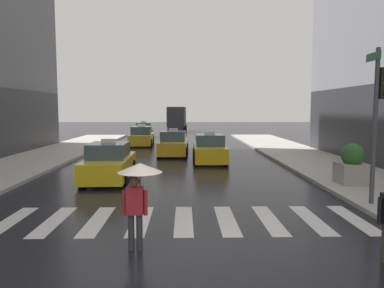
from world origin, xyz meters
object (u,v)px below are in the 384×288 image
at_px(taxi_lead, 109,163).
at_px(taxi_fifth, 144,131).
at_px(box_truck, 177,118).
at_px(taxi_third, 173,144).
at_px(planter_near_corner, 352,165).
at_px(pedestrian_with_umbrella, 138,183).
at_px(traffic_light_pole, 379,104).
at_px(taxi_second, 210,149).
at_px(taxi_fourth, 142,137).

bearing_deg(taxi_lead, taxi_fifth, 92.69).
bearing_deg(taxi_fifth, box_truck, 67.46).
distance_m(taxi_third, planter_near_corner, 12.73).
bearing_deg(planter_near_corner, taxi_fifth, 113.09).
distance_m(taxi_lead, pedestrian_with_umbrella, 8.54).
bearing_deg(taxi_third, traffic_light_pole, -63.41).
relative_size(taxi_third, box_truck, 0.60).
bearing_deg(pedestrian_with_umbrella, taxi_second, 79.60).
xyz_separation_m(taxi_third, taxi_fourth, (-2.88, 6.46, 0.00)).
bearing_deg(taxi_second, taxi_fourth, 117.76).
height_order(taxi_lead, box_truck, box_truck).
relative_size(taxi_lead, taxi_second, 1.00).
height_order(taxi_fifth, planter_near_corner, taxi_fifth).
relative_size(traffic_light_pole, pedestrian_with_umbrella, 2.47).
relative_size(traffic_light_pole, box_truck, 0.63).
distance_m(taxi_second, planter_near_corner, 8.81).
relative_size(taxi_fifth, box_truck, 0.61).
relative_size(taxi_lead, box_truck, 0.60).
xyz_separation_m(taxi_fourth, planter_near_corner, (10.26, -16.83, 0.15)).
xyz_separation_m(taxi_lead, taxi_third, (2.57, 8.57, 0.00)).
bearing_deg(taxi_lead, taxi_fourth, 91.22).
bearing_deg(box_truck, planter_near_corner, -77.59).
xyz_separation_m(taxi_fourth, box_truck, (2.69, 17.59, 1.13)).
bearing_deg(pedestrian_with_umbrella, traffic_light_pole, 25.67).
distance_m(traffic_light_pole, taxi_fourth, 22.21).
xyz_separation_m(taxi_third, box_truck, (-0.20, 24.05, 1.13)).
distance_m(taxi_fifth, box_truck, 9.21).
bearing_deg(taxi_fifth, taxi_third, -76.66).
height_order(traffic_light_pole, taxi_second, traffic_light_pole).
distance_m(taxi_fourth, planter_near_corner, 19.72).
bearing_deg(pedestrian_with_umbrella, box_truck, 89.91).
distance_m(taxi_lead, taxi_fifth, 24.21).
height_order(taxi_fourth, box_truck, box_truck).
xyz_separation_m(taxi_lead, pedestrian_with_umbrella, (2.30, -8.19, 0.79)).
bearing_deg(traffic_light_pole, taxi_lead, 152.46).
xyz_separation_m(traffic_light_pole, taxi_fifth, (-10.41, 29.02, -2.53)).
relative_size(traffic_light_pole, taxi_fifth, 1.04).
height_order(traffic_light_pole, pedestrian_with_umbrella, traffic_light_pole).
xyz_separation_m(taxi_fourth, taxi_fifth, (-0.82, 9.15, 0.00)).
bearing_deg(taxi_lead, taxi_second, 48.12).
relative_size(taxi_second, box_truck, 0.60).
xyz_separation_m(taxi_fifth, box_truck, (3.50, 8.44, 1.13)).
distance_m(taxi_second, taxi_fifth, 19.76).
relative_size(traffic_light_pole, taxi_fourth, 1.05).
xyz_separation_m(taxi_lead, taxi_fourth, (-0.32, 15.04, 0.00)).
xyz_separation_m(taxi_third, taxi_fifth, (-3.70, 15.62, 0.00)).
height_order(taxi_third, taxi_fourth, same).
xyz_separation_m(traffic_light_pole, taxi_second, (-4.49, 10.18, -2.53)).
xyz_separation_m(traffic_light_pole, box_truck, (-6.91, 37.46, -1.41)).
height_order(taxi_fifth, pedestrian_with_umbrella, pedestrian_with_umbrella).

